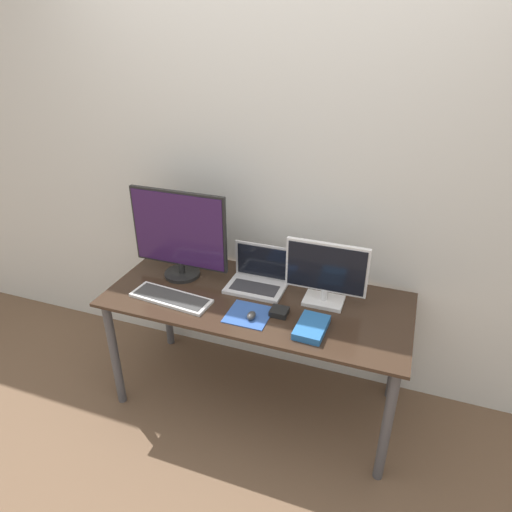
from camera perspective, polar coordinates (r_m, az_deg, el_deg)
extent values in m
plane|color=brown|center=(2.66, -2.66, -22.22)|extent=(12.00, 12.00, 0.00)
cube|color=silver|center=(2.55, 3.29, 9.71)|extent=(7.00, 0.05, 2.50)
cube|color=#332319|center=(2.44, 0.09, -5.50)|extent=(1.61, 0.69, 0.02)
cylinder|color=#47474C|center=(2.75, -17.27, -11.68)|extent=(0.05, 0.05, 0.69)
cylinder|color=#47474C|center=(2.35, 16.00, -19.83)|extent=(0.05, 0.05, 0.69)
cylinder|color=#47474C|center=(3.13, -11.11, -5.52)|extent=(0.05, 0.05, 0.69)
cylinder|color=#47474C|center=(2.78, 17.22, -11.19)|extent=(0.05, 0.05, 0.69)
cylinder|color=black|center=(2.67, -9.19, -2.19)|extent=(0.20, 0.20, 0.02)
cylinder|color=black|center=(2.65, -9.26, -1.43)|extent=(0.04, 0.04, 0.06)
cube|color=black|center=(2.55, -9.61, 3.33)|extent=(0.56, 0.02, 0.44)
cube|color=#331947|center=(2.54, -9.75, 3.21)|extent=(0.54, 0.01, 0.42)
cube|color=silver|center=(2.42, 8.45, -5.55)|extent=(0.21, 0.14, 0.02)
cylinder|color=silver|center=(2.40, 8.52, -4.70)|extent=(0.04, 0.04, 0.06)
cube|color=silver|center=(2.32, 8.81, -1.41)|extent=(0.42, 0.02, 0.27)
cube|color=black|center=(2.31, 8.74, -1.56)|extent=(0.40, 0.01, 0.25)
cube|color=silver|center=(2.50, -0.05, -4.00)|extent=(0.31, 0.21, 0.02)
cube|color=#2D2D33|center=(2.49, -0.18, -3.97)|extent=(0.26, 0.12, 0.00)
cube|color=silver|center=(2.54, 0.79, -0.62)|extent=(0.31, 0.01, 0.21)
cube|color=black|center=(2.53, 0.72, -0.72)|extent=(0.28, 0.00, 0.18)
cube|color=silver|center=(2.46, -10.58, -5.18)|extent=(0.45, 0.19, 0.02)
cube|color=#383838|center=(2.46, -10.60, -5.00)|extent=(0.41, 0.16, 0.00)
cube|color=#2D519E|center=(2.30, -0.94, -7.33)|extent=(0.21, 0.21, 0.00)
ellipsoid|color=#333333|center=(2.26, -0.59, -7.45)|extent=(0.04, 0.07, 0.03)
cube|color=#235B9E|center=(2.21, 6.95, -8.84)|extent=(0.14, 0.22, 0.04)
cube|color=white|center=(2.21, 6.95, -8.84)|extent=(0.14, 0.21, 0.03)
cube|color=black|center=(2.30, 2.92, -6.98)|extent=(0.09, 0.08, 0.03)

